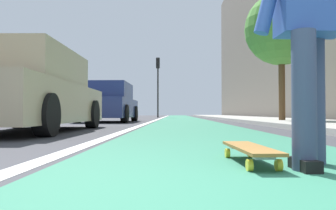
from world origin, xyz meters
The scene contains 11 objects.
ground_plane centered at (10.00, 0.00, 0.00)m, with size 80.00×80.00×0.00m, color #38383D.
bike_lane_paint centered at (24.00, 0.00, 0.00)m, with size 56.00×2.35×0.00m, color #2D7256.
lane_stripe_white centered at (20.00, 1.33, 0.00)m, with size 52.00×0.16×0.01m, color silver.
sidewalk_curb centered at (18.00, -3.50, 0.05)m, with size 52.00×3.20×0.11m, color #9E9B93.
building_facade centered at (22.00, -6.00, 6.94)m, with size 40.00×1.20×13.88m, color #655C52.
skateboard centered at (1.34, -0.10, 0.09)m, with size 0.85×0.25×0.11m.
skater_person centered at (1.19, -0.45, 0.94)m, with size 0.47×0.72×1.64m.
parked_car_near centered at (5.20, 3.05, 0.70)m, with size 4.60×1.92×1.47m.
parked_car_mid centered at (12.06, 2.95, 0.71)m, with size 4.16×1.91×1.48m.
traffic_light centered at (25.26, 1.73, 3.15)m, with size 0.33×0.28×4.59m.
street_tree_mid centered at (10.32, -3.10, 3.10)m, with size 2.39×2.39×4.30m.
Camera 1 is at (-0.96, 0.39, 0.33)m, focal length 36.71 mm.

